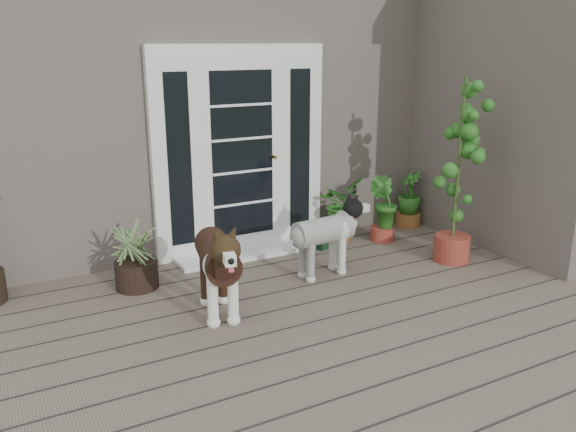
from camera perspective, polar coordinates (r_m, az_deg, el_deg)
name	(u,v)px	position (r m, az deg, el deg)	size (l,w,h in m)	color
deck	(380,334)	(4.81, 8.89, -11.27)	(6.20, 4.60, 0.12)	#6B5B4C
house_main	(192,99)	(8.08, -9.35, 11.12)	(7.40, 4.00, 3.10)	#665E54
house_wing	(537,111)	(7.14, 23.07, 9.34)	(1.60, 2.40, 3.10)	#665E54
door_unit	(241,151)	(6.16, -4.60, 6.29)	(1.90, 0.14, 2.15)	white
door_step	(251,252)	(6.25, -3.64, -3.50)	(1.60, 0.40, 0.05)	white
brindle_dog	(218,271)	(4.81, -6.82, -5.38)	(0.39, 0.91, 0.76)	#391F15
white_dog	(323,243)	(5.59, 3.42, -2.63)	(0.34, 0.80, 0.66)	beige
spider_plant	(135,252)	(5.48, -14.65, -3.41)	(0.65, 0.65, 0.69)	#81965C
herb_a	(341,212)	(6.63, 5.14, 0.34)	(0.50, 0.50, 0.64)	#255E1B
herb_b	(383,218)	(6.69, 9.21, -0.19)	(0.35, 0.35, 0.53)	#19591C
herb_c	(409,205)	(7.28, 11.66, 1.09)	(0.35, 0.35, 0.54)	#1D5518
sapling	(458,169)	(6.04, 16.21, 4.41)	(0.57, 0.57, 1.93)	#2B601B
clog_left	(315,243)	(6.45, 2.68, -2.63)	(0.15, 0.33, 0.10)	black
clog_right	(311,246)	(6.36, 2.23, -2.98)	(0.12, 0.27, 0.08)	black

